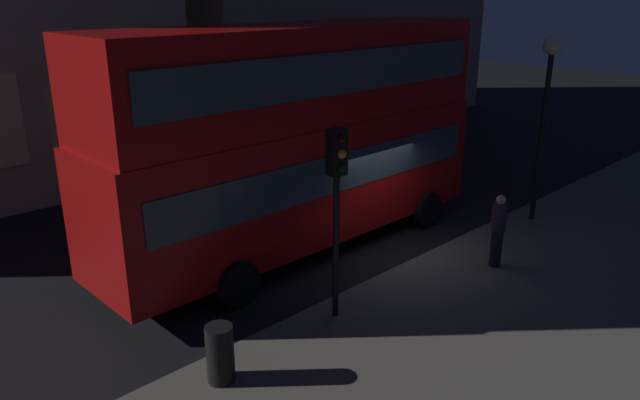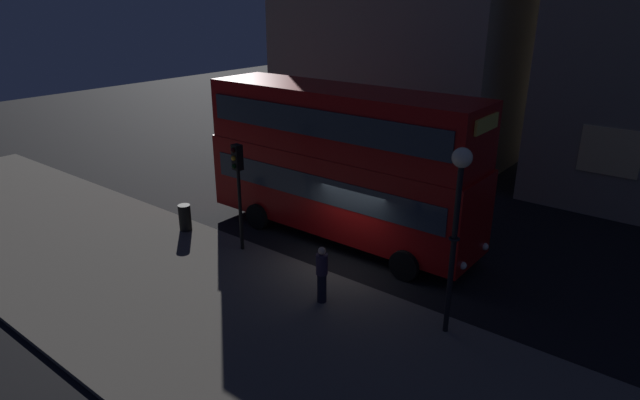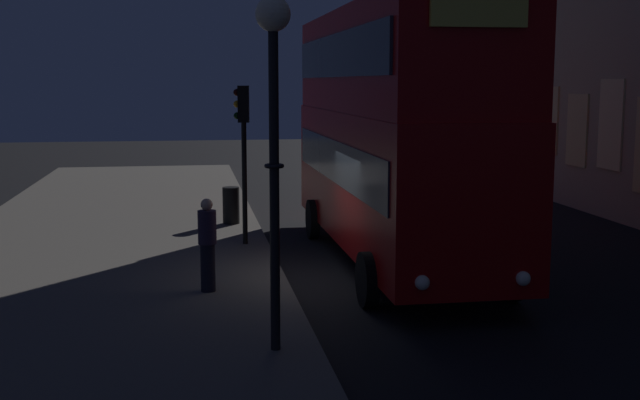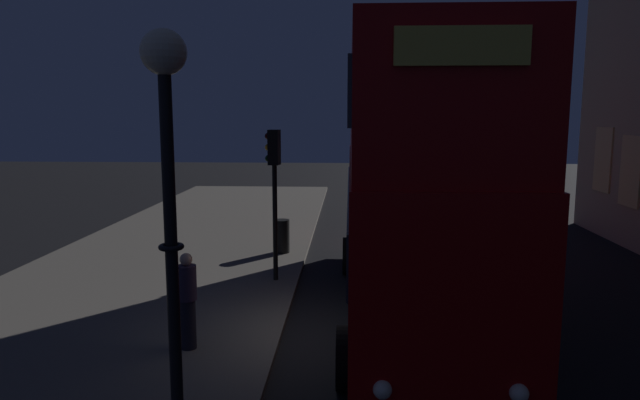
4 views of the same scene
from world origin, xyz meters
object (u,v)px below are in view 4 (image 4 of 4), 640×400
object	(u,v)px
traffic_light_near_kerb	(274,173)
street_lamp	(168,157)
double_decker_bus	(411,171)
litter_bin	(282,236)
pedestrian	(187,300)

from	to	relation	value
traffic_light_near_kerb	street_lamp	size ratio (longest dim) A/B	0.75
double_decker_bus	traffic_light_near_kerb	bearing A→B (deg)	-120.71
double_decker_bus	litter_bin	world-z (taller)	double_decker_bus
street_lamp	litter_bin	world-z (taller)	street_lamp
street_lamp	traffic_light_near_kerb	bearing A→B (deg)	179.31
traffic_light_near_kerb	litter_bin	bearing A→B (deg)	-169.48
double_decker_bus	traffic_light_near_kerb	distance (m)	3.64
litter_bin	double_decker_bus	bearing A→B (deg)	34.88
pedestrian	litter_bin	bearing A→B (deg)	-69.38
traffic_light_near_kerb	street_lamp	bearing A→B (deg)	6.55
double_decker_bus	traffic_light_near_kerb	world-z (taller)	double_decker_bus
traffic_light_near_kerb	pedestrian	world-z (taller)	traffic_light_near_kerb
litter_bin	pedestrian	bearing A→B (deg)	-6.43
traffic_light_near_kerb	pedestrian	distance (m)	4.75
double_decker_bus	pedestrian	world-z (taller)	double_decker_bus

